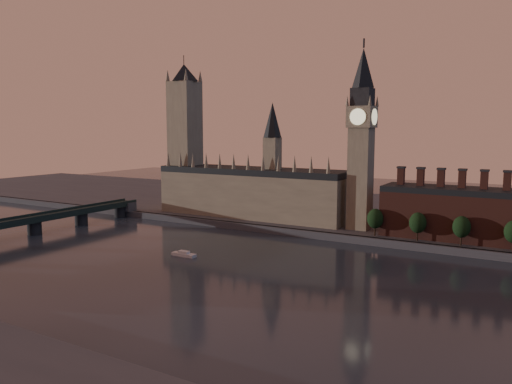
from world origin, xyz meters
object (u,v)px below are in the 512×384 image
(river_boat, at_px, (184,254))
(big_ben, at_px, (361,137))
(westminster_bridge, at_px, (2,228))
(victoria_tower, at_px, (185,132))

(river_boat, bearing_deg, big_ben, 57.85)
(westminster_bridge, bearing_deg, big_ben, 34.33)
(victoria_tower, distance_m, westminster_bridge, 133.21)
(westminster_bridge, height_order, river_boat, westminster_bridge)
(victoria_tower, distance_m, river_boat, 131.87)
(victoria_tower, bearing_deg, big_ben, -2.20)
(big_ben, height_order, westminster_bridge, big_ben)
(victoria_tower, xyz_separation_m, westminster_bridge, (-35.00, -117.70, -51.65))
(river_boat, bearing_deg, victoria_tower, 128.48)
(westminster_bridge, xyz_separation_m, river_boat, (107.18, 23.87, -6.44))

